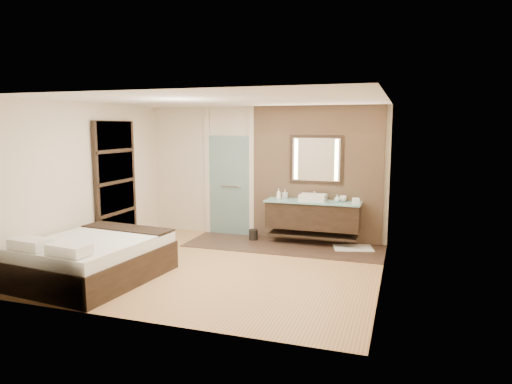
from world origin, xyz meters
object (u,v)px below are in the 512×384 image
(vanity, at_px, (313,215))
(mirror_unit, at_px, (316,160))
(bed, at_px, (94,259))
(waste_bin, at_px, (253,235))

(vanity, xyz_separation_m, mirror_unit, (0.00, 0.24, 1.07))
(vanity, bearing_deg, bed, -131.47)
(mirror_unit, relative_size, waste_bin, 4.73)
(mirror_unit, height_order, waste_bin, mirror_unit)
(vanity, relative_size, waste_bin, 8.26)
(mirror_unit, bearing_deg, vanity, -90.00)
(mirror_unit, bearing_deg, bed, -129.36)
(mirror_unit, height_order, bed, mirror_unit)
(vanity, height_order, bed, vanity)
(bed, height_order, waste_bin, bed)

